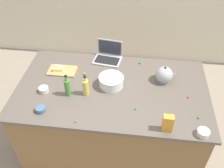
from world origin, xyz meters
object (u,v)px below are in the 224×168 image
object	(u,v)px
mixing_bowl_large	(111,81)
ramekin_small	(203,133)
bottle_oil	(86,87)
candy_bag	(168,123)
butter_stick_left	(58,70)
ramekin_wide	(41,109)
ramekin_medium	(44,90)
cutting_board	(62,71)
butter_stick_right	(59,67)
kettle	(164,75)
bottle_olive	(67,87)
laptop	(108,56)

from	to	relation	value
mixing_bowl_large	ramekin_small	bearing A→B (deg)	-32.11
bottle_oil	candy_bag	xyz separation A→B (m)	(0.78, -0.36, -0.01)
butter_stick_left	ramekin_wide	bearing A→B (deg)	-89.50
ramekin_medium	ramekin_wide	distance (m)	0.27
ramekin_medium	candy_bag	size ratio (longest dim) A/B	0.58
mixing_bowl_large	cutting_board	bearing A→B (deg)	163.73
butter_stick_right	ramekin_medium	distance (m)	0.37
kettle	ramekin_small	xyz separation A→B (m)	(0.31, -0.68, -0.05)
kettle	butter_stick_left	size ratio (longest dim) A/B	1.94
kettle	ramekin_wide	xyz separation A→B (m)	(-1.15, -0.58, -0.06)
mixing_bowl_large	ramekin_wide	bearing A→B (deg)	-144.00
bottle_olive	ramekin_wide	world-z (taller)	bottle_olive
butter_stick_left	kettle	bearing A→B (deg)	-0.11
mixing_bowl_large	ramekin_medium	size ratio (longest dim) A/B	2.62
butter_stick_right	ramekin_wide	distance (m)	0.63
butter_stick_right	mixing_bowl_large	bearing A→B (deg)	-17.27
mixing_bowl_large	bottle_olive	world-z (taller)	bottle_olive
ramekin_small	candy_bag	world-z (taller)	candy_bag
laptop	butter_stick_left	distance (m)	0.61
laptop	cutting_board	bearing A→B (deg)	-148.54
laptop	candy_bag	size ratio (longest dim) A/B	1.99
ramekin_small	ramekin_wide	bearing A→B (deg)	176.21
butter_stick_right	ramekin_small	size ratio (longest dim) A/B	1.03
bottle_oil	cutting_board	size ratio (longest dim) A/B	0.75
bottle_olive	butter_stick_right	size ratio (longest dim) A/B	2.24
kettle	ramekin_small	world-z (taller)	kettle
cutting_board	ramekin_wide	bearing A→B (deg)	-93.42
kettle	ramekin_medium	bearing A→B (deg)	-165.32
laptop	ramekin_wide	distance (m)	1.03
mixing_bowl_large	butter_stick_right	bearing A→B (deg)	162.73
butter_stick_left	ramekin_medium	distance (m)	0.32
cutting_board	butter_stick_right	world-z (taller)	butter_stick_right
kettle	ramekin_small	bearing A→B (deg)	-65.31
kettle	butter_stick_right	world-z (taller)	kettle
mixing_bowl_large	ramekin_medium	distance (m)	0.69
mixing_bowl_large	ramekin_wide	xyz separation A→B (m)	(-0.61, -0.44, -0.04)
kettle	ramekin_wide	distance (m)	1.29
bottle_oil	ramekin_wide	size ratio (longest dim) A/B	2.45
bottle_oil	butter_stick_right	xyz separation A→B (m)	(-0.37, 0.35, -0.06)
candy_bag	laptop	bearing A→B (deg)	123.36
ramekin_small	ramekin_medium	bearing A→B (deg)	166.63
kettle	ramekin_small	distance (m)	0.75
bottle_olive	kettle	bearing A→B (deg)	19.25
mixing_bowl_large	ramekin_wide	distance (m)	0.75
mixing_bowl_large	ramekin_small	world-z (taller)	mixing_bowl_large
laptop	bottle_olive	xyz separation A→B (m)	(-0.31, -0.65, 0.05)
kettle	mixing_bowl_large	bearing A→B (deg)	-165.40
mixing_bowl_large	cutting_board	world-z (taller)	mixing_bowl_large
laptop	butter_stick_right	distance (m)	0.58
bottle_oil	ramekin_medium	size ratio (longest dim) A/B	2.33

